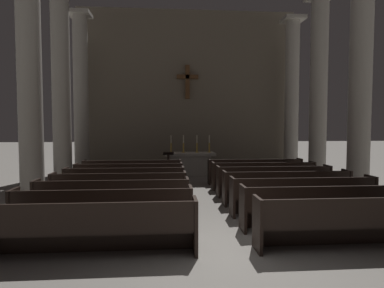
{
  "coord_description": "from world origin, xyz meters",
  "views": [
    {
      "loc": [
        -1.02,
        -5.43,
        2.18
      ],
      "look_at": [
        0.0,
        7.75,
        1.45
      ],
      "focal_mm": 30.13,
      "sensor_mm": 36.0,
      "label": 1
    }
  ],
  "objects": [
    {
      "name": "apse_with_cross",
      "position": [
        0.0,
        10.94,
        3.98
      ],
      "size": [
        10.85,
        0.45,
        7.96
      ],
      "color": "#706656",
      "rests_on": "ground"
    },
    {
      "name": "column_right_second",
      "position": [
        4.9,
        4.1,
        3.55
      ],
      "size": [
        0.98,
        0.98,
        7.27
      ],
      "color": "#ADA89E",
      "rests_on": "ground"
    },
    {
      "name": "candlestick_inner_left",
      "position": [
        -0.3,
        8.77,
        1.26
      ],
      "size": [
        0.16,
        0.16,
        0.77
      ],
      "color": "#B79338",
      "rests_on": "altar"
    },
    {
      "name": "column_left_fourth",
      "position": [
        -4.9,
        9.58,
        3.55
      ],
      "size": [
        0.98,
        0.98,
        7.27
      ],
      "color": "#ADA89E",
      "rests_on": "ground"
    },
    {
      "name": "candlestick_outer_right",
      "position": [
        0.85,
        8.77,
        1.26
      ],
      "size": [
        0.16,
        0.16,
        0.77
      ],
      "color": "#B79338",
      "rests_on": "altar"
    },
    {
      "name": "pew_left_row_1",
      "position": [
        -2.29,
        -0.04,
        0.48
      ],
      "size": [
        3.55,
        0.5,
        0.95
      ],
      "color": "black",
      "rests_on": "ground"
    },
    {
      "name": "pew_right_row_4",
      "position": [
        2.29,
        3.21,
        0.48
      ],
      "size": [
        3.55,
        0.5,
        0.95
      ],
      "color": "black",
      "rests_on": "ground"
    },
    {
      "name": "pew_left_row_6",
      "position": [
        -2.29,
        5.37,
        0.48
      ],
      "size": [
        3.55,
        0.5,
        0.95
      ],
      "color": "black",
      "rests_on": "ground"
    },
    {
      "name": "pew_right_row_6",
      "position": [
        2.29,
        5.37,
        0.48
      ],
      "size": [
        3.55,
        0.5,
        0.95
      ],
      "color": "black",
      "rests_on": "ground"
    },
    {
      "name": "column_left_third",
      "position": [
        -4.9,
        6.84,
        3.55
      ],
      "size": [
        0.98,
        0.98,
        7.27
      ],
      "color": "#ADA89E",
      "rests_on": "ground"
    },
    {
      "name": "pew_left_row_2",
      "position": [
        -2.29,
        1.04,
        0.48
      ],
      "size": [
        3.55,
        0.5,
        0.95
      ],
      "color": "black",
      "rests_on": "ground"
    },
    {
      "name": "pew_right_row_3",
      "position": [
        2.29,
        2.13,
        0.48
      ],
      "size": [
        3.55,
        0.5,
        0.95
      ],
      "color": "black",
      "rests_on": "ground"
    },
    {
      "name": "ground_plane",
      "position": [
        0.0,
        0.0,
        0.0
      ],
      "size": [
        80.0,
        80.0,
        0.0
      ],
      "primitive_type": "plane",
      "color": "gray"
    },
    {
      "name": "pew_right_row_2",
      "position": [
        2.29,
        1.04,
        0.48
      ],
      "size": [
        3.55,
        0.5,
        0.95
      ],
      "color": "black",
      "rests_on": "ground"
    },
    {
      "name": "pew_left_row_3",
      "position": [
        -2.29,
        2.13,
        0.48
      ],
      "size": [
        3.55,
        0.5,
        0.95
      ],
      "color": "black",
      "rests_on": "ground"
    },
    {
      "name": "column_right_third",
      "position": [
        4.9,
        6.84,
        3.55
      ],
      "size": [
        0.98,
        0.98,
        7.27
      ],
      "color": "#ADA89E",
      "rests_on": "ground"
    },
    {
      "name": "lectern",
      "position": [
        -0.97,
        7.57,
        0.55
      ],
      "size": [
        0.44,
        0.36,
        1.15
      ],
      "color": "black",
      "rests_on": "ground"
    },
    {
      "name": "pew_left_row_4",
      "position": [
        -2.29,
        3.21,
        0.48
      ],
      "size": [
        3.55,
        0.5,
        0.95
      ],
      "color": "black",
      "rests_on": "ground"
    },
    {
      "name": "candlestick_outer_left",
      "position": [
        -0.85,
        8.77,
        1.26
      ],
      "size": [
        0.16,
        0.16,
        0.77
      ],
      "color": "#B79338",
      "rests_on": "altar"
    },
    {
      "name": "pew_right_row_1",
      "position": [
        2.29,
        -0.04,
        0.48
      ],
      "size": [
        3.55,
        0.5,
        0.95
      ],
      "color": "black",
      "rests_on": "ground"
    },
    {
      "name": "pew_left_row_5",
      "position": [
        -2.29,
        4.29,
        0.48
      ],
      "size": [
        3.55,
        0.5,
        0.95
      ],
      "color": "black",
      "rests_on": "ground"
    },
    {
      "name": "column_right_fourth",
      "position": [
        4.9,
        9.58,
        3.55
      ],
      "size": [
        0.98,
        0.98,
        7.27
      ],
      "color": "#ADA89E",
      "rests_on": "ground"
    },
    {
      "name": "candlestick_inner_right",
      "position": [
        0.3,
        8.77,
        1.26
      ],
      "size": [
        0.16,
        0.16,
        0.77
      ],
      "color": "#B79338",
      "rests_on": "altar"
    },
    {
      "name": "pew_left_row_7",
      "position": [
        -2.29,
        6.46,
        0.48
      ],
      "size": [
        3.55,
        0.5,
        0.95
      ],
      "color": "black",
      "rests_on": "ground"
    },
    {
      "name": "pew_right_row_7",
      "position": [
        2.29,
        6.46,
        0.48
      ],
      "size": [
        3.55,
        0.5,
        0.95
      ],
      "color": "black",
      "rests_on": "ground"
    },
    {
      "name": "pew_right_row_5",
      "position": [
        2.29,
        4.29,
        0.48
      ],
      "size": [
        3.55,
        0.5,
        0.95
      ],
      "color": "black",
      "rests_on": "ground"
    },
    {
      "name": "column_left_second",
      "position": [
        -4.9,
        4.1,
        3.55
      ],
      "size": [
        0.98,
        0.98,
        7.27
      ],
      "color": "#ADA89E",
      "rests_on": "ground"
    },
    {
      "name": "altar",
      "position": [
        0.0,
        8.77,
        0.53
      ],
      "size": [
        2.2,
        0.9,
        1.01
      ],
      "color": "#A8A399",
      "rests_on": "ground"
    }
  ]
}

